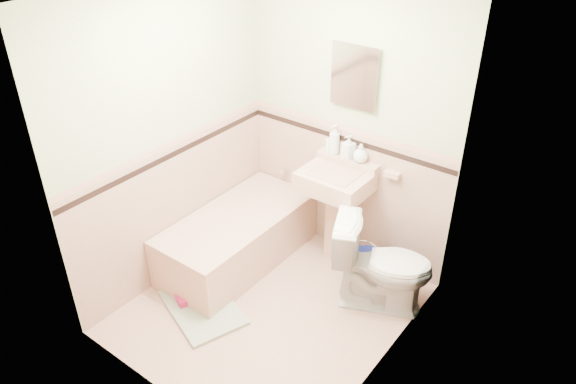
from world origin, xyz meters
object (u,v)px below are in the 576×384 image
Objects in this scene: bathtub at (238,239)px; shoe at (181,300)px; soap_bottle_mid at (348,147)px; sink at (334,217)px; soap_bottle_left at (334,139)px; medicine_cabinet at (355,76)px; soap_bottle_right at (361,153)px; bucket at (367,266)px; toilet at (383,265)px.

shoe is at bearing -87.94° from bathtub.
soap_bottle_mid is 1.46× the size of shoe.
sink is 0.69m from soap_bottle_left.
medicine_cabinet is 2.98× the size of soap_bottle_right.
soap_bottle_mid is at bearing 89.66° from shoe.
medicine_cabinet reaches higher than bucket.
soap_bottle_mid is at bearing 149.62° from bucket.
soap_bottle_right reaches higher than toilet.
bathtub is 0.77m from shoe.
bathtub is at bearing -132.58° from medicine_cabinet.
sink is at bearing 37.93° from bathtub.
soap_bottle_right is at bearing 56.33° from sink.
soap_bottle_mid is 0.26× the size of toilet.
soap_bottle_left reaches higher than bathtub.
soap_bottle_right is 0.95m from toilet.
toilet is (0.64, -0.44, -0.68)m from soap_bottle_mid.
sink is 1.26m from medicine_cabinet.
soap_bottle_mid is (-0.00, -0.03, -0.62)m from medicine_cabinet.
soap_bottle_mid is 1.28× the size of soap_bottle_right.
medicine_cabinet is at bearing 90.00° from sink.
bucket is (0.27, -0.23, -0.93)m from soap_bottle_right.
toilet reaches higher than bathtub.
medicine_cabinet is 1.64m from bucket.
sink is at bearing -89.41° from soap_bottle_mid.
bucket is (-0.25, 0.22, -0.27)m from toilet.
soap_bottle_right is 0.20× the size of toilet.
soap_bottle_right reaches higher than bucket.
bucket is at bearing -7.20° from sink.
sink reaches higher than bathtub.
shoe is at bearing -117.94° from soap_bottle_right.
soap_bottle_left is (-0.14, 0.18, 0.65)m from sink.
soap_bottle_right is 0.99m from bucket.
bathtub is 10.45× the size of shoe.
toilet is at bearing -34.77° from soap_bottle_mid.
shoe is (-0.65, -1.46, -1.02)m from soap_bottle_mid.
bathtub is 1.36m from toilet.
medicine_cabinet is at bearing 146.33° from bucket.
medicine_cabinet is at bearing 11.75° from soap_bottle_left.
shoe is (0.03, -0.75, -0.17)m from bathtub.
soap_bottle_left is at bearing 180.00° from soap_bottle_right.
soap_bottle_mid reaches higher than bucket.
bathtub is 1.30m from soap_bottle_mid.
sink reaches higher than toilet.
medicine_cabinet reaches higher than sink.
medicine_cabinet reaches higher than toilet.
bucket is at bearing 24.22° from bathtub.
bucket is (0.53, -0.23, -0.98)m from soap_bottle_left.
shoe is (-0.65, -1.28, -0.40)m from sink.
soap_bottle_left is 1.27× the size of soap_bottle_mid.
sink is 6.38× the size of shoe.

